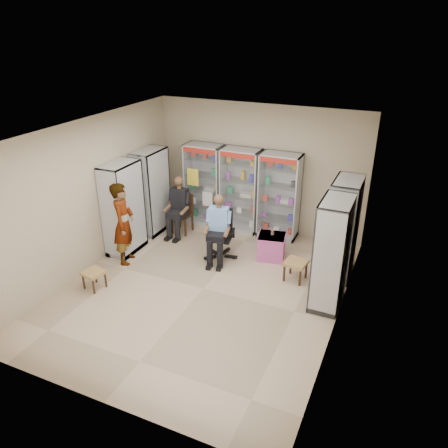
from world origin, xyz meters
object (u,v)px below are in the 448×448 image
at_px(cabinet_left_near, 123,209).
at_px(wooden_chair, 182,214).
at_px(office_chair, 220,235).
at_px(seated_shopkeeper, 219,229).
at_px(cabinet_right_near, 331,254).
at_px(cabinet_left_far, 151,192).
at_px(cabinet_right_far, 343,229).
at_px(cabinet_back_mid, 241,190).
at_px(woven_stool_b, 94,280).
at_px(woven_stool_a, 295,270).
at_px(cabinet_back_right, 279,196).
at_px(pink_trunk, 271,247).
at_px(standing_man, 124,223).
at_px(cabinet_back_left, 204,185).

height_order(cabinet_left_near, wooden_chair, cabinet_left_near).
xyz_separation_m(office_chair, seated_shopkeeper, (0.00, -0.05, 0.15)).
distance_m(cabinet_right_near, cabinet_left_far, 4.65).
relative_size(cabinet_right_far, wooden_chair, 2.13).
height_order(cabinet_back_mid, cabinet_right_far, same).
bearing_deg(seated_shopkeeper, woven_stool_b, -140.80).
height_order(woven_stool_a, woven_stool_b, woven_stool_a).
xyz_separation_m(cabinet_back_right, pink_trunk, (0.20, -1.06, -0.74)).
height_order(cabinet_left_far, wooden_chair, cabinet_left_far).
relative_size(seated_shopkeeper, pink_trunk, 2.52).
xyz_separation_m(cabinet_right_far, pink_trunk, (-1.43, 0.07, -0.74)).
bearing_deg(cabinet_left_far, pink_trunk, 87.58).
bearing_deg(cabinet_left_far, woven_stool_a, 78.30).
height_order(wooden_chair, woven_stool_a, wooden_chair).
height_order(cabinet_left_far, standing_man, cabinet_left_far).
bearing_deg(seated_shopkeeper, office_chair, 79.46).
relative_size(cabinet_right_far, cabinet_right_near, 1.00).
bearing_deg(cabinet_right_far, woven_stool_a, 128.43).
distance_m(cabinet_back_left, cabinet_back_right, 1.90).
xyz_separation_m(cabinet_back_left, cabinet_back_right, (1.90, 0.00, 0.00)).
xyz_separation_m(cabinet_back_right, office_chair, (-0.80, -1.49, -0.46)).
xyz_separation_m(cabinet_back_left, cabinet_back_mid, (0.95, 0.00, 0.00)).
bearing_deg(woven_stool_b, cabinet_left_far, 97.20).
bearing_deg(standing_man, seated_shopkeeper, -82.24).
bearing_deg(cabinet_back_right, cabinet_left_far, -161.81).
bearing_deg(cabinet_right_near, cabinet_right_far, 0.00).
bearing_deg(pink_trunk, cabinet_right_far, -2.88).
xyz_separation_m(cabinet_back_right, cabinet_left_near, (-2.83, -2.03, 0.00)).
xyz_separation_m(cabinet_right_far, woven_stool_b, (-4.13, -2.41, -0.82)).
height_order(cabinet_back_mid, wooden_chair, cabinet_back_mid).
height_order(woven_stool_b, standing_man, standing_man).
xyz_separation_m(cabinet_back_right, cabinet_right_near, (1.63, -2.23, 0.00)).
bearing_deg(seated_shopkeeper, cabinet_right_far, -0.97).
xyz_separation_m(cabinet_back_right, cabinet_right_far, (1.63, -1.13, 0.00)).
height_order(wooden_chair, woven_stool_b, wooden_chair).
relative_size(cabinet_left_far, cabinet_left_near, 1.00).
xyz_separation_m(cabinet_left_near, standing_man, (0.28, -0.40, -0.13)).
distance_m(cabinet_right_near, woven_stool_a, 1.20).
bearing_deg(cabinet_left_near, cabinet_right_near, 87.43).
xyz_separation_m(cabinet_left_far, cabinet_left_near, (0.00, -1.10, 0.00)).
xyz_separation_m(seated_shopkeeper, woven_stool_a, (1.71, -0.16, -0.48)).
bearing_deg(woven_stool_a, cabinet_back_left, 148.74).
xyz_separation_m(cabinet_back_left, wooden_chair, (-0.25, -0.73, -0.53)).
bearing_deg(cabinet_back_left, cabinet_back_right, 0.00).
bearing_deg(cabinet_left_far, wooden_chair, 106.39).
distance_m(cabinet_back_right, seated_shopkeeper, 1.77).
bearing_deg(cabinet_left_near, pink_trunk, 107.79).
distance_m(cabinet_right_far, pink_trunk, 1.61).
distance_m(cabinet_back_left, cabinet_left_far, 1.32).
height_order(cabinet_right_far, cabinet_right_near, same).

